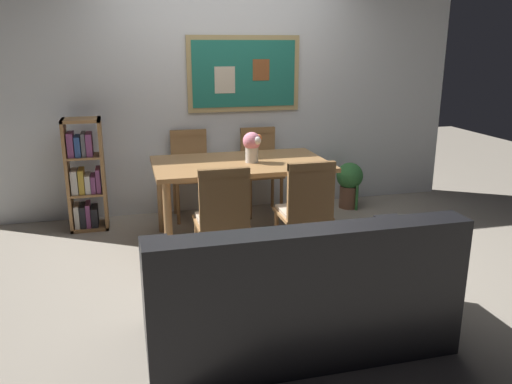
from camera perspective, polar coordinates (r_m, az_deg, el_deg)
The scene contains 11 objects.
ground_plane at distance 4.50m, azimuth 0.61°, elevation -7.19°, with size 12.00×12.00×0.00m, color gray.
wall_back_with_painting at distance 5.62m, azimuth -3.36°, elevation 11.23°, with size 5.20×0.14×2.60m.
dining_table at distance 4.71m, azimuth -1.73°, elevation 2.29°, with size 1.57×0.94×0.75m.
dining_chair_near_right at distance 4.13m, azimuth 5.57°, elevation -1.47°, with size 0.40×0.41×0.91m.
dining_chair_far_left at distance 5.45m, azimuth -7.27°, elevation 2.82°, with size 0.40×0.41×0.91m.
dining_chair_far_right at distance 5.56m, azimuth 0.44°, elevation 3.21°, with size 0.40×0.41×0.91m.
dining_chair_near_left at distance 3.93m, azimuth -3.74°, elevation -2.36°, with size 0.40×0.41×0.91m.
leather_couch at distance 3.17m, azimuth 4.43°, elevation -11.56°, with size 1.80×0.84×0.84m.
bookshelf at distance 5.29m, azimuth -18.41°, elevation 1.49°, with size 0.36×0.28×1.10m.
potted_ivy at distance 5.83m, azimuth 10.31°, elevation 1.06°, with size 0.29×0.29×0.53m.
flower_vase at distance 4.63m, azimuth -0.42°, elevation 5.30°, with size 0.18×0.18×0.27m.
Camera 1 is at (-1.08, -3.99, 1.78)m, focal length 36.12 mm.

